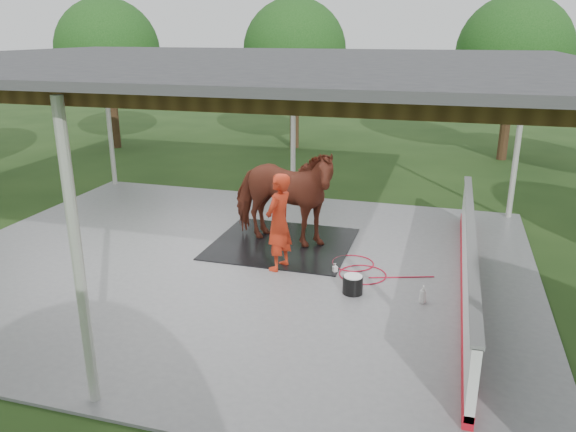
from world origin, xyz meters
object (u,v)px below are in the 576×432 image
(dasher_board, at_px, (468,262))
(horse, at_px, (282,196))
(wash_bucket, at_px, (353,284))
(handler, at_px, (279,222))

(dasher_board, relative_size, horse, 3.09)
(dasher_board, bearing_deg, wash_bucket, -159.21)
(handler, xyz_separation_m, wash_bucket, (1.60, -0.69, -0.80))
(handler, bearing_deg, wash_bucket, 81.64)
(dasher_board, xyz_separation_m, handler, (-3.55, -0.05, 0.43))
(horse, bearing_deg, handler, -156.21)
(horse, xyz_separation_m, handler, (0.32, -1.30, -0.14))
(horse, relative_size, handler, 1.33)
(dasher_board, distance_m, horse, 4.11)
(dasher_board, relative_size, wash_bucket, 21.84)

